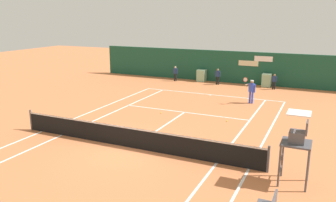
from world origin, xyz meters
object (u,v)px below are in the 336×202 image
object	(u,v)px
ball_kid_right_post	(274,81)
ball_kid_left_post	(175,73)
umpire_chair	(297,139)
ball_kid_centre_post	(218,75)
tennis_ball_mid_court	(227,121)
tennis_ball_by_sideline	(161,113)
player_on_baseline	(251,89)

from	to	relation	value
ball_kid_right_post	ball_kid_left_post	xyz separation A→B (m)	(-8.62, 0.00, 0.06)
umpire_chair	ball_kid_centre_post	size ratio (longest dim) A/B	1.91
tennis_ball_mid_court	tennis_ball_by_sideline	bearing A→B (deg)	-178.94
player_on_baseline	tennis_ball_mid_court	distance (m)	4.81
ball_kid_centre_post	tennis_ball_by_sideline	bearing A→B (deg)	89.21
ball_kid_right_post	ball_kid_centre_post	world-z (taller)	ball_kid_centre_post
ball_kid_right_post	tennis_ball_by_sideline	bearing A→B (deg)	67.87
umpire_chair	tennis_ball_mid_court	distance (m)	7.60
tennis_ball_by_sideline	umpire_chair	bearing A→B (deg)	-36.80
umpire_chair	tennis_ball_by_sideline	distance (m)	10.34
ball_kid_right_post	ball_kid_left_post	size ratio (longest dim) A/B	0.93
ball_kid_left_post	ball_kid_centre_post	world-z (taller)	ball_kid_centre_post
ball_kid_right_post	ball_kid_centre_post	distance (m)	4.68
player_on_baseline	ball_kid_left_post	distance (m)	9.47
ball_kid_right_post	player_on_baseline	bearing A→B (deg)	86.99
ball_kid_centre_post	tennis_ball_by_sideline	world-z (taller)	ball_kid_centre_post
ball_kid_right_post	tennis_ball_mid_court	bearing A→B (deg)	88.86
ball_kid_right_post	ball_kid_left_post	distance (m)	8.62
umpire_chair	ball_kid_left_post	bearing A→B (deg)	35.69
ball_kid_centre_post	tennis_ball_mid_court	bearing A→B (deg)	111.83
umpire_chair	player_on_baseline	distance (m)	11.55
player_on_baseline	tennis_ball_by_sideline	distance (m)	6.58
ball_kid_right_post	tennis_ball_mid_court	distance (m)	10.06
umpire_chair	tennis_ball_mid_court	world-z (taller)	umpire_chair
ball_kid_left_post	tennis_ball_by_sideline	world-z (taller)	ball_kid_left_post
player_on_baseline	tennis_ball_mid_court	world-z (taller)	player_on_baseline
umpire_chair	ball_kid_right_post	bearing A→B (deg)	10.49
player_on_baseline	ball_kid_centre_post	xyz separation A→B (m)	(-3.92, 5.27, -0.17)
ball_kid_left_post	ball_kid_centre_post	bearing A→B (deg)	178.66
umpire_chair	ball_kid_right_post	world-z (taller)	umpire_chair
umpire_chair	tennis_ball_by_sideline	bearing A→B (deg)	53.20
tennis_ball_by_sideline	ball_kid_centre_post	bearing A→B (deg)	87.11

